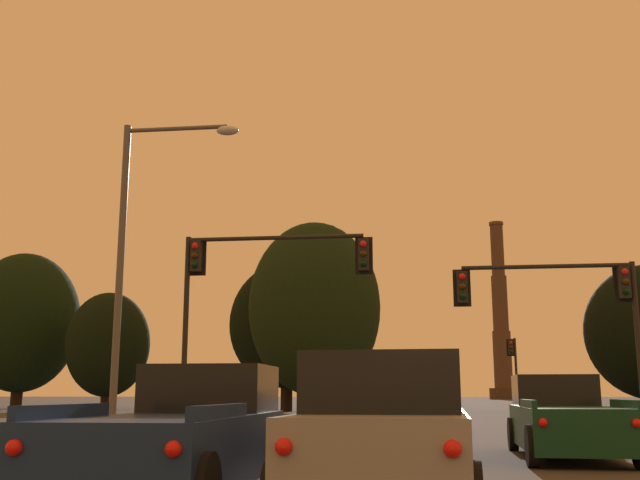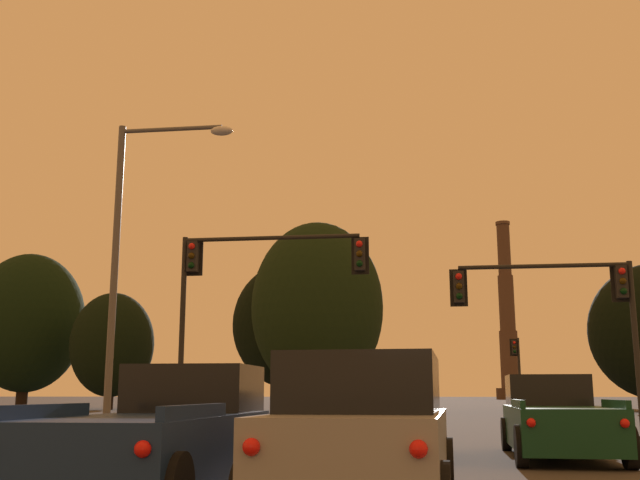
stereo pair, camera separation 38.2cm
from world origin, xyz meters
name	(u,v)px [view 2 (the right image)]	position (x,y,z in m)	size (l,w,h in m)	color
pickup_truck_left_lane_second	(164,436)	(-2.94, 10.42, 0.80)	(2.21, 5.52, 1.82)	navy
hatchback_center_lane_front	(398,427)	(0.07, 17.07, 0.66)	(1.95, 4.12, 1.44)	black
suv_center_lane_second	(365,434)	(-0.10, 9.66, 0.90)	(2.30, 4.98, 1.86)	gray
pickup_truck_right_lane_front	(556,420)	(3.53, 17.70, 0.80)	(2.40, 5.58, 1.82)	#0F3823
traffic_light_far_right	(517,363)	(7.44, 56.31, 3.51)	(0.78, 0.50, 5.33)	black
traffic_light_overhead_right	(569,302)	(5.37, 24.99, 4.28)	(5.92, 0.50, 5.56)	black
traffic_light_overhead_left	(243,280)	(-5.18, 24.08, 5.05)	(6.40, 0.50, 6.56)	black
street_lamp	(134,244)	(-7.20, 19.53, 5.44)	(3.35, 0.36, 8.88)	#56565B
smokestack	(508,328)	(20.24, 175.40, 16.03)	(6.54, 6.54, 40.80)	#3C2B22
treeline_far_right	(290,325)	(-9.57, 58.15, 6.66)	(9.08, 8.17, 11.60)	black
treeline_center_left	(28,322)	(-36.12, 66.31, 7.92)	(10.60, 9.54, 14.44)	black
treeline_left_mid	(317,308)	(-7.04, 55.28, 7.65)	(9.85, 8.86, 14.12)	black
treeline_far_left	(112,344)	(-26.02, 62.49, 5.53)	(7.24, 6.52, 10.03)	black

